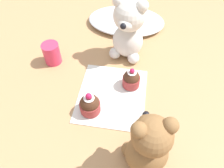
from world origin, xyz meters
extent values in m
plane|color=tan|center=(0.00, 0.00, 0.00)|extent=(4.00, 4.00, 0.00)
cube|color=silver|center=(0.00, 0.00, 0.00)|extent=(0.20, 0.23, 0.01)
ellipsoid|color=silver|center=(0.00, 0.37, 0.02)|extent=(0.31, 0.21, 0.04)
ellipsoid|color=silver|center=(0.02, 0.19, 0.06)|extent=(0.12, 0.11, 0.12)
sphere|color=silver|center=(0.02, 0.19, 0.16)|extent=(0.10, 0.10, 0.10)
ellipsoid|color=silver|center=(0.02, 0.15, 0.15)|extent=(0.06, 0.05, 0.04)
sphere|color=black|center=(0.01, 0.14, 0.16)|extent=(0.02, 0.02, 0.02)
sphere|color=silver|center=(-0.01, 0.20, 0.20)|extent=(0.04, 0.04, 0.04)
sphere|color=silver|center=(0.06, 0.19, 0.20)|extent=(0.04, 0.04, 0.04)
sphere|color=silver|center=(-0.02, 0.17, 0.02)|extent=(0.04, 0.04, 0.04)
sphere|color=silver|center=(0.05, 0.15, 0.02)|extent=(0.04, 0.04, 0.04)
ellipsoid|color=olive|center=(0.11, -0.19, 0.06)|extent=(0.12, 0.12, 0.11)
sphere|color=olive|center=(0.11, -0.19, 0.15)|extent=(0.09, 0.09, 0.09)
ellipsoid|color=olive|center=(0.10, -0.16, 0.14)|extent=(0.05, 0.05, 0.03)
sphere|color=black|center=(0.10, -0.15, 0.15)|extent=(0.02, 0.02, 0.02)
sphere|color=olive|center=(0.14, -0.18, 0.18)|extent=(0.03, 0.03, 0.03)
sphere|color=olive|center=(0.08, -0.20, 0.18)|extent=(0.03, 0.03, 0.03)
sphere|color=olive|center=(0.13, -0.15, 0.02)|extent=(0.04, 0.04, 0.04)
sphere|color=olive|center=(0.07, -0.17, 0.02)|extent=(0.04, 0.04, 0.04)
cylinder|color=#993333|center=(0.05, 0.05, 0.02)|extent=(0.05, 0.05, 0.03)
sphere|color=#472819|center=(0.05, 0.05, 0.04)|extent=(0.05, 0.05, 0.05)
cylinder|color=white|center=(0.05, 0.05, 0.06)|extent=(0.03, 0.03, 0.00)
sphere|color=#B71947|center=(0.05, 0.05, 0.07)|extent=(0.02, 0.02, 0.02)
cylinder|color=#993333|center=(-0.05, -0.07, 0.02)|extent=(0.06, 0.06, 0.03)
sphere|color=#472819|center=(-0.05, -0.07, 0.04)|extent=(0.06, 0.06, 0.06)
cylinder|color=white|center=(-0.05, -0.07, 0.06)|extent=(0.03, 0.03, 0.00)
sphere|color=#B71947|center=(-0.05, -0.07, 0.07)|extent=(0.02, 0.02, 0.02)
cylinder|color=#DB3356|center=(-0.23, 0.12, 0.04)|extent=(0.06, 0.06, 0.07)
camera|label=1|loc=(0.06, -0.39, 0.55)|focal=35.00mm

